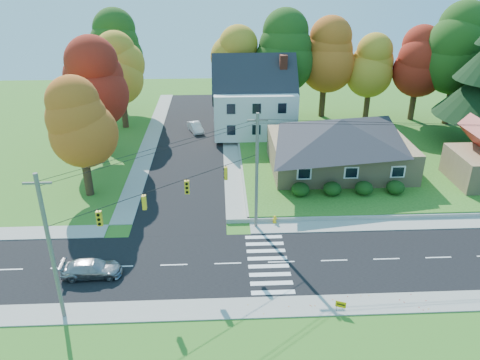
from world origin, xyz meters
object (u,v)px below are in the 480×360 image
Objects in this scene: silver_sedan at (92,268)px; white_car at (195,127)px; ranch_house at (340,143)px; fire_hydrant at (275,220)px.

silver_sedan is 31.21m from white_car.
ranch_house is at bearing -53.72° from silver_sedan.
ranch_house reaches higher than white_car.
white_car is 4.94× the size of fire_hydrant.
white_car is at bearing 107.79° from fire_hydrant.
ranch_house is at bearing -59.43° from white_car.
fire_hydrant is at bearing -66.10° from silver_sedan.
white_car is (6.19, 30.59, -0.00)m from silver_sedan.
ranch_house reaches higher than fire_hydrant.
silver_sedan is 15.39m from fire_hydrant.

